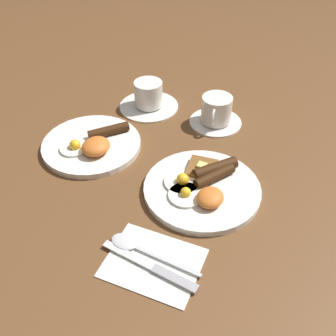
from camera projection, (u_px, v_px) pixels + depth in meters
ground_plane at (202, 192)px, 0.87m from camera, size 3.00×3.00×0.00m
breakfast_plate_near at (202, 187)px, 0.87m from camera, size 0.26×0.26×0.04m
breakfast_plate_far at (92, 144)px, 0.98m from camera, size 0.25×0.25×0.05m
teacup_near at (216, 112)px, 1.05m from camera, size 0.14×0.14×0.08m
teacup_far at (149, 97)px, 1.12m from camera, size 0.17×0.17×0.08m
napkin at (152, 262)px, 0.73m from camera, size 0.15×0.19×0.01m
knife at (154, 268)px, 0.71m from camera, size 0.02×0.20×0.01m
spoon at (132, 245)px, 0.75m from camera, size 0.04×0.19×0.01m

